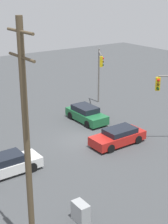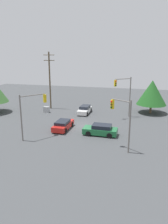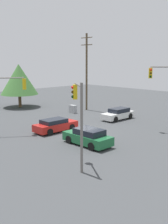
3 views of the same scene
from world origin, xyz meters
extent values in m
plane|color=#424447|center=(0.00, 0.00, 0.00)|extent=(80.00, 80.00, 0.00)
cube|color=red|center=(2.27, 1.80, 0.55)|extent=(1.84, 4.68, 0.73)
cube|color=black|center=(2.27, 2.03, 1.13)|extent=(1.62, 2.57, 0.42)
cylinder|color=black|center=(3.14, 0.35, 0.35)|extent=(0.22, 0.69, 0.69)
cylinder|color=black|center=(1.39, 0.35, 0.35)|extent=(0.22, 0.69, 0.69)
cylinder|color=black|center=(3.14, 3.25, 0.35)|extent=(0.22, 0.69, 0.69)
cylinder|color=black|center=(1.39, 3.25, 0.35)|extent=(0.22, 0.69, 0.69)
cube|color=#1E6638|center=(-3.35, 2.73, 0.58)|extent=(4.54, 1.91, 0.77)
cube|color=black|center=(-3.58, 2.73, 1.22)|extent=(2.50, 1.68, 0.52)
cylinder|color=black|center=(-1.95, 3.64, 0.36)|extent=(0.72, 0.22, 0.72)
cylinder|color=black|center=(-1.95, 1.83, 0.36)|extent=(0.72, 0.22, 0.72)
cylinder|color=black|center=(-4.76, 3.64, 0.36)|extent=(0.72, 0.22, 0.72)
cylinder|color=black|center=(-4.76, 1.83, 0.36)|extent=(0.72, 0.22, 0.72)
cube|color=silver|center=(1.50, -7.42, 0.55)|extent=(1.72, 4.64, 0.71)
cube|color=black|center=(1.50, -7.65, 1.15)|extent=(1.52, 2.55, 0.51)
cylinder|color=black|center=(0.68, -5.98, 0.36)|extent=(0.22, 0.71, 0.71)
cylinder|color=black|center=(2.32, -5.98, 0.36)|extent=(0.22, 0.71, 0.71)
cylinder|color=black|center=(0.68, -8.86, 0.36)|extent=(0.22, 0.71, 0.71)
cylinder|color=black|center=(2.32, -8.86, 0.36)|extent=(0.22, 0.71, 0.71)
cylinder|color=slate|center=(-7.43, 7.31, 2.98)|extent=(0.18, 0.18, 5.95)
cylinder|color=slate|center=(-6.37, 6.62, 5.70)|extent=(2.19, 1.48, 0.12)
cube|color=gold|center=(-5.31, 5.93, 5.08)|extent=(0.44, 0.42, 1.05)
sphere|color=red|center=(-5.21, 6.07, 5.41)|extent=(0.22, 0.22, 0.22)
sphere|color=#392605|center=(-5.21, 6.07, 5.08)|extent=(0.22, 0.22, 0.22)
sphere|color=black|center=(-5.21, 6.07, 4.74)|extent=(0.22, 0.22, 0.22)
cylinder|color=slate|center=(5.69, 7.24, 2.93)|extent=(0.18, 0.18, 5.86)
cylinder|color=slate|center=(4.70, 5.86, 5.61)|extent=(2.07, 2.84, 0.12)
cube|color=gold|center=(3.71, 4.47, 4.99)|extent=(0.43, 0.44, 1.05)
sphere|color=red|center=(3.85, 4.37, 5.33)|extent=(0.22, 0.22, 0.22)
sphere|color=#392605|center=(3.85, 4.37, 4.99)|extent=(0.22, 0.22, 0.22)
sphere|color=black|center=(3.85, 4.37, 4.65)|extent=(0.22, 0.22, 0.22)
cylinder|color=slate|center=(-6.51, -7.46, 3.44)|extent=(0.18, 0.18, 6.88)
cylinder|color=slate|center=(-5.34, -6.48, 6.63)|extent=(2.41, 2.06, 0.12)
cube|color=gold|center=(-4.18, -5.49, 6.00)|extent=(0.44, 0.43, 1.05)
sphere|color=red|center=(-4.29, -5.36, 6.34)|extent=(0.22, 0.22, 0.22)
sphere|color=#392605|center=(-4.29, -5.36, 6.00)|extent=(0.22, 0.22, 0.22)
sphere|color=black|center=(-4.29, -5.36, 5.67)|extent=(0.22, 0.22, 0.22)
cylinder|color=brown|center=(9.07, -9.40, 5.51)|extent=(0.28, 0.28, 11.02)
cylinder|color=brown|center=(9.07, -9.40, 10.42)|extent=(2.20, 0.12, 0.12)
cylinder|color=brown|center=(9.07, -9.40, 9.42)|extent=(2.20, 0.12, 0.12)
cube|color=#9EA0A3|center=(8.60, -6.26, 0.55)|extent=(1.05, 0.61, 1.11)
cylinder|color=brown|center=(-10.20, -10.93, 0.81)|extent=(0.40, 0.40, 1.62)
cone|color=#1E561E|center=(-10.20, -10.93, 3.84)|extent=(5.36, 5.36, 4.43)
camera|label=1|loc=(21.46, -15.16, 11.96)|focal=55.00mm
camera|label=2|loc=(-8.47, 30.07, 10.59)|focal=35.00mm
camera|label=3|loc=(-20.16, 19.41, 7.38)|focal=45.00mm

